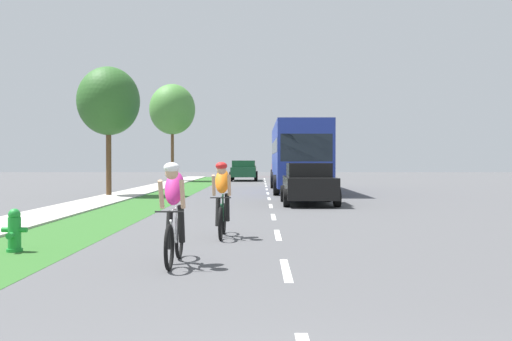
# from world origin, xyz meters

# --- Properties ---
(ground_plane) EXTENTS (120.00, 120.00, 0.00)m
(ground_plane) POSITION_xyz_m (0.00, 20.00, 0.00)
(ground_plane) COLOR #4C4C4F
(grass_verge) EXTENTS (2.20, 70.00, 0.01)m
(grass_verge) POSITION_xyz_m (-4.70, 20.00, 0.00)
(grass_verge) COLOR #2D6026
(grass_verge) RESTS_ON ground_plane
(sidewalk_concrete) EXTENTS (1.83, 70.00, 0.10)m
(sidewalk_concrete) POSITION_xyz_m (-6.71, 20.00, 0.00)
(sidewalk_concrete) COLOR #B2ADA3
(sidewalk_concrete) RESTS_ON ground_plane
(lane_markings_center) EXTENTS (0.12, 53.80, 0.01)m
(lane_markings_center) POSITION_xyz_m (0.00, 24.00, 0.00)
(lane_markings_center) COLOR white
(lane_markings_center) RESTS_ON ground_plane
(fire_hydrant_green) EXTENTS (0.44, 0.38, 0.76)m
(fire_hydrant_green) POSITION_xyz_m (-4.70, 7.65, 0.37)
(fire_hydrant_green) COLOR #1E8C33
(fire_hydrant_green) RESTS_ON ground_plane
(cyclist_lead) EXTENTS (0.42, 1.72, 1.58)m
(cyclist_lead) POSITION_xyz_m (-1.70, 6.43, 0.81)
(cyclist_lead) COLOR black
(cyclist_lead) RESTS_ON ground_plane
(cyclist_trailing) EXTENTS (0.42, 1.72, 1.58)m
(cyclist_trailing) POSITION_xyz_m (-1.17, 9.63, 0.81)
(cyclist_trailing) COLOR black
(cyclist_trailing) RESTS_ON ground_plane
(sedan_black) EXTENTS (1.98, 4.30, 1.52)m
(sedan_black) POSITION_xyz_m (1.42, 18.97, 0.77)
(sedan_black) COLOR black
(sedan_black) RESTS_ON ground_plane
(bus_blue) EXTENTS (2.78, 11.60, 3.48)m
(bus_blue) POSITION_xyz_m (1.62, 28.21, 1.98)
(bus_blue) COLOR #23389E
(bus_blue) RESTS_ON ground_plane
(pickup_dark_green) EXTENTS (2.22, 5.10, 1.64)m
(pickup_dark_green) POSITION_xyz_m (-1.70, 44.26, 0.83)
(pickup_dark_green) COLOR #194C2D
(pickup_dark_green) RESTS_ON ground_plane
(suv_red) EXTENTS (2.15, 4.70, 1.79)m
(suv_red) POSITION_xyz_m (1.79, 56.34, 0.95)
(suv_red) COLOR red
(suv_red) RESTS_ON ground_plane
(street_tree_near) EXTENTS (2.83, 2.83, 5.89)m
(street_tree_near) POSITION_xyz_m (-7.29, 23.80, 4.32)
(street_tree_near) COLOR brown
(street_tree_near) RESTS_ON ground_plane
(street_tree_far) EXTENTS (3.61, 3.61, 7.68)m
(street_tree_far) POSITION_xyz_m (-7.33, 43.14, 5.68)
(street_tree_far) COLOR brown
(street_tree_far) RESTS_ON ground_plane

